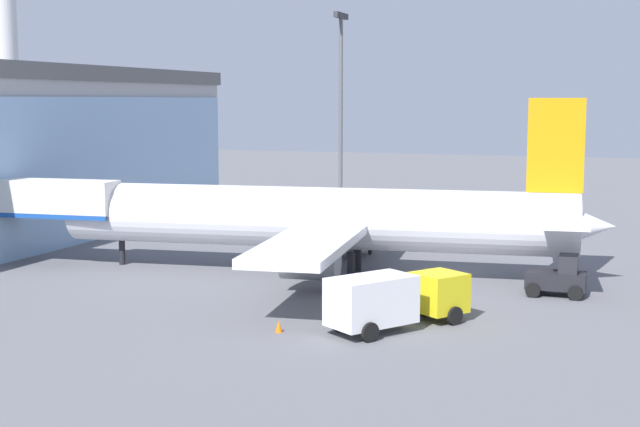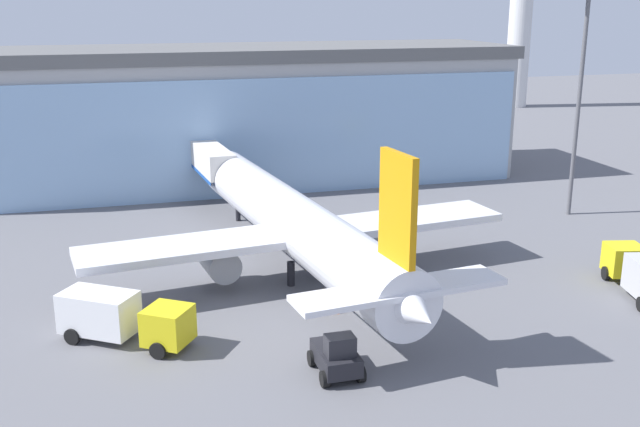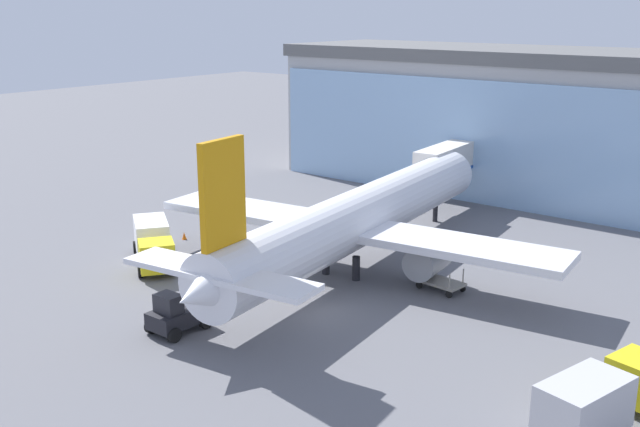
# 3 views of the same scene
# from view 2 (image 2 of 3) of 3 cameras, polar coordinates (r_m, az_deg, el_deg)

# --- Properties ---
(ground) EXTENTS (240.00, 240.00, 0.00)m
(ground) POSITION_cam_2_polar(r_m,az_deg,el_deg) (44.61, 3.44, -7.48)
(ground) COLOR slate
(terminal_building) EXTENTS (53.57, 15.70, 13.31)m
(terminal_building) POSITION_cam_2_polar(r_m,az_deg,el_deg) (76.20, -5.68, 7.56)
(terminal_building) COLOR #A6A6A6
(terminal_building) RESTS_ON ground
(jet_bridge) EXTENTS (3.10, 11.68, 5.55)m
(jet_bridge) POSITION_cam_2_polar(r_m,az_deg,el_deg) (66.90, -8.54, 4.11)
(jet_bridge) COLOR silver
(jet_bridge) RESTS_ON ground
(apron_light_mast) EXTENTS (3.20, 0.40, 18.43)m
(apron_light_mast) POSITION_cam_2_polar(r_m,az_deg,el_deg) (65.66, 19.22, 9.19)
(apron_light_mast) COLOR #59595E
(apron_light_mast) RESTS_ON ground
(airplane) EXTENTS (28.82, 35.37, 10.80)m
(airplane) POSITION_cam_2_polar(r_m,az_deg,el_deg) (49.49, -1.85, -0.84)
(airplane) COLOR silver
(airplane) RESTS_ON ground
(catering_truck) EXTENTS (7.23, 6.01, 2.65)m
(catering_truck) POSITION_cam_2_polar(r_m,az_deg,el_deg) (41.62, -14.93, -7.61)
(catering_truck) COLOR yellow
(catering_truck) RESTS_ON ground
(baggage_cart) EXTENTS (2.97, 1.92, 1.50)m
(baggage_cart) POSITION_cam_2_polar(r_m,az_deg,el_deg) (52.30, 5.13, -3.32)
(baggage_cart) COLOR #9E998C
(baggage_cart) RESTS_ON ground
(pushback_tug) EXTENTS (2.17, 3.21, 2.30)m
(pushback_tug) POSITION_cam_2_polar(r_m,az_deg,el_deg) (37.18, 1.28, -10.82)
(pushback_tug) COLOR black
(pushback_tug) RESTS_ON ground
(safety_cone_nose) EXTENTS (0.36, 0.36, 0.55)m
(safety_cone_nose) POSITION_cam_2_polar(r_m,az_deg,el_deg) (44.24, 1.37, -7.27)
(safety_cone_nose) COLOR orange
(safety_cone_nose) RESTS_ON ground
(safety_cone_wingtip) EXTENTS (0.36, 0.36, 0.55)m
(safety_cone_wingtip) POSITION_cam_2_polar(r_m,az_deg,el_deg) (46.63, -17.96, -6.84)
(safety_cone_wingtip) COLOR orange
(safety_cone_wingtip) RESTS_ON ground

